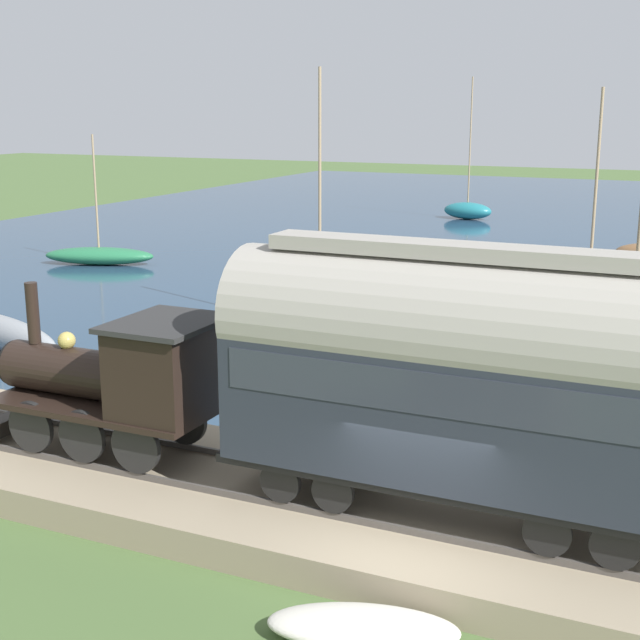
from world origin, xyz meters
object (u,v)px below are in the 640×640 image
(sailboat_green, at_px, (99,255))
(beached_dinghy, at_px, (363,627))
(steam_locomotive, at_px, (125,376))
(sailboat_red, at_px, (586,319))
(sailboat_teal, at_px, (468,210))
(sailboat_yellow, at_px, (625,403))
(passenger_coach, at_px, (454,369))
(rowboat_near_shore, at_px, (445,378))
(sailboat_navy, at_px, (320,315))
(rowboat_far_out, at_px, (309,386))

(sailboat_green, distance_m, beached_dinghy, 33.11)
(steam_locomotive, distance_m, sailboat_red, 17.41)
(sailboat_teal, bearing_deg, beached_dinghy, -161.60)
(sailboat_yellow, bearing_deg, passenger_coach, 172.75)
(sailboat_green, relative_size, rowboat_near_shore, 3.24)
(sailboat_navy, height_order, rowboat_far_out, sailboat_navy)
(sailboat_navy, relative_size, rowboat_near_shore, 4.57)
(beached_dinghy, bearing_deg, rowboat_far_out, 29.20)
(rowboat_near_shore, bearing_deg, steam_locomotive, 122.27)
(sailboat_red, xyz_separation_m, beached_dinghy, (-19.12, 0.29, -0.40))
(sailboat_yellow, bearing_deg, sailboat_navy, 69.99)
(rowboat_far_out, bearing_deg, rowboat_near_shore, -58.48)
(sailboat_teal, bearing_deg, sailboat_navy, -168.89)
(passenger_coach, distance_m, sailboat_green, 31.35)
(sailboat_teal, distance_m, beached_dinghy, 49.64)
(steam_locomotive, height_order, sailboat_green, sailboat_green)
(steam_locomotive, xyz_separation_m, beached_dinghy, (-3.11, -6.35, -2.09))
(sailboat_navy, bearing_deg, sailboat_green, 70.80)
(sailboat_navy, height_order, rowboat_near_shore, sailboat_navy)
(rowboat_near_shore, bearing_deg, beached_dinghy, 156.89)
(rowboat_near_shore, bearing_deg, sailboat_yellow, -141.17)
(sailboat_red, bearing_deg, sailboat_navy, 92.08)
(steam_locomotive, relative_size, passenger_coach, 0.65)
(steam_locomotive, relative_size, sailboat_navy, 0.60)
(sailboat_navy, relative_size, sailboat_red, 1.08)
(passenger_coach, distance_m, beached_dinghy, 4.38)
(sailboat_red, height_order, sailboat_yellow, sailboat_red)
(steam_locomotive, relative_size, sailboat_teal, 0.56)
(sailboat_navy, distance_m, sailboat_green, 16.68)
(passenger_coach, relative_size, rowboat_near_shore, 4.21)
(sailboat_red, xyz_separation_m, sailboat_yellow, (-8.40, -2.13, 0.00))
(steam_locomotive, distance_m, rowboat_near_shore, 10.10)
(sailboat_navy, xyz_separation_m, beached_dinghy, (-16.39, -8.18, -0.30))
(steam_locomotive, bearing_deg, passenger_coach, -90.00)
(sailboat_teal, relative_size, rowboat_near_shore, 4.88)
(steam_locomotive, bearing_deg, rowboat_far_out, -6.48)
(sailboat_red, xyz_separation_m, sailboat_green, (4.50, 23.50, -0.17))
(sailboat_red, bearing_deg, rowboat_near_shore, 142.70)
(sailboat_navy, xyz_separation_m, rowboat_far_out, (-6.43, -2.61, -0.33))
(sailboat_teal, distance_m, rowboat_near_shore, 37.23)
(steam_locomotive, distance_m, sailboat_navy, 13.53)
(sailboat_navy, bearing_deg, rowboat_far_out, -151.41)
(steam_locomotive, xyz_separation_m, sailboat_yellow, (7.61, -8.77, -1.68))
(steam_locomotive, bearing_deg, sailboat_red, -22.52)
(sailboat_green, xyz_separation_m, rowboat_near_shore, (-11.44, -20.77, -0.26))
(sailboat_green, height_order, rowboat_near_shore, sailboat_green)
(sailboat_red, height_order, rowboat_near_shore, sailboat_red)
(beached_dinghy, bearing_deg, rowboat_near_shore, 11.35)
(sailboat_yellow, relative_size, rowboat_near_shore, 4.01)
(sailboat_teal, bearing_deg, sailboat_red, -152.81)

